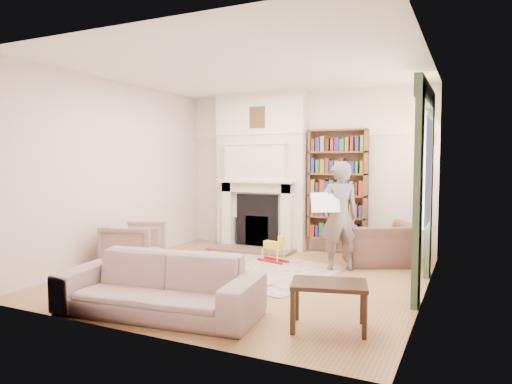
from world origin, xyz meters
The scene contains 25 objects.
floor centered at (0.00, 0.00, 0.00)m, with size 4.50×4.50×0.00m, color brown.
ceiling centered at (0.00, 0.00, 2.80)m, with size 4.50×4.50×0.00m, color white.
wall_back centered at (0.00, 2.25, 1.40)m, with size 4.50×4.50×0.00m, color beige.
wall_front centered at (0.00, -2.25, 1.40)m, with size 4.50×4.50×0.00m, color beige.
wall_left centered at (-2.25, 0.00, 1.40)m, with size 4.50×4.50×0.00m, color beige.
wall_right centered at (2.25, 0.00, 1.40)m, with size 4.50×4.50×0.00m, color beige.
fireplace centered at (-0.75, 2.05, 1.39)m, with size 1.70×0.58×2.80m.
bookcase centered at (0.65, 2.12, 1.18)m, with size 1.00×0.24×1.85m, color brown.
window centered at (2.23, 0.40, 1.45)m, with size 0.02×0.90×1.30m, color silver.
curtain_left centered at (2.20, -0.30, 1.20)m, with size 0.07×0.32×2.40m, color #32492F.
curtain_right centered at (2.20, 1.10, 1.20)m, with size 0.07×0.32×2.40m, color #32492F.
pelmet centered at (2.19, 0.40, 2.38)m, with size 0.09×1.70×0.24m, color #32492F.
wall_sconce centered at (2.03, 1.50, 1.90)m, with size 0.20×0.24×0.24m, color gold, non-canonical shape.
rug centered at (-0.26, 0.42, 0.01)m, with size 2.46×1.89×0.01m, color beige.
armchair_reading centered at (1.45, 1.54, 0.32)m, with size 0.98×0.86×0.64m, color brown.
armchair_left centered at (-1.68, -0.34, 0.35)m, with size 0.74×0.76×0.69m, color #A69D89.
sofa centered at (-0.17, -1.74, 0.31)m, with size 2.10×0.82×0.61m, color #AEA490.
man_reading centered at (1.00, 0.94, 0.79)m, with size 0.57×0.38×1.58m, color #61544E.
newspaper centered at (0.85, 0.74, 1.00)m, with size 0.41×0.02×0.29m, color white.
coffee_table centered at (1.54, -1.39, 0.23)m, with size 0.70×0.45×0.45m, color #311E11, non-canonical shape.
paraffin_heater centered at (-1.29, 1.90, 0.28)m, with size 0.24×0.24×0.55m, color #A9ABB0.
rocking_horse centered at (-0.05, 0.98, 0.22)m, with size 0.50×0.20×0.44m, color yellow, non-canonical shape.
board_game centered at (-0.56, -0.47, 0.03)m, with size 0.34×0.34×0.03m, color #D7D44C.
game_box_lid centered at (-1.03, 0.35, 0.04)m, with size 0.29×0.19×0.05m, color #B61514.
comic_annuals centered at (0.14, -0.42, 0.02)m, with size 0.66×0.57×0.02m.
Camera 1 is at (2.73, -5.48, 1.59)m, focal length 32.00 mm.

